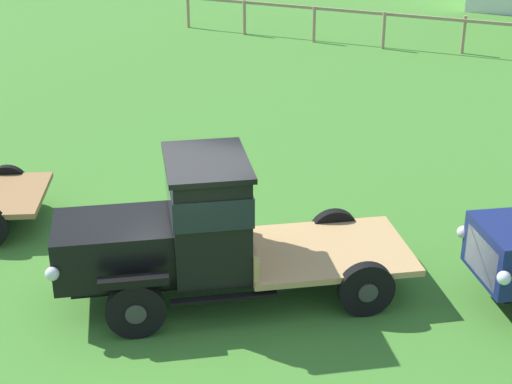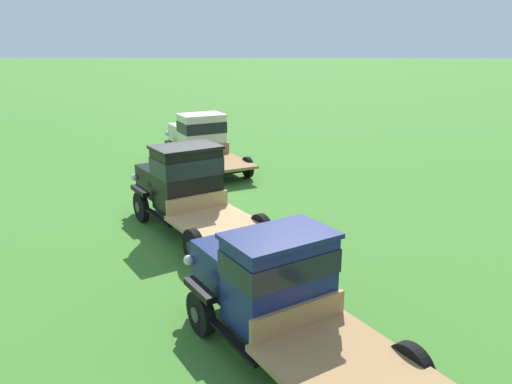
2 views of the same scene
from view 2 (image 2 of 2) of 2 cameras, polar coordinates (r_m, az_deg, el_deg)
ground_plane at (r=14.31m, az=-7.91°, el=-3.28°), size 240.00×240.00×0.00m
vintage_truck_foreground_near at (r=20.16m, az=-6.47°, el=6.06°), size 5.63×4.10×2.14m
vintage_truck_second_in_line at (r=13.64m, az=-8.14°, el=0.74°), size 5.45×4.44×2.27m
vintage_truck_midrow_center at (r=8.39m, az=2.07°, el=-10.74°), size 4.97×4.09×2.03m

